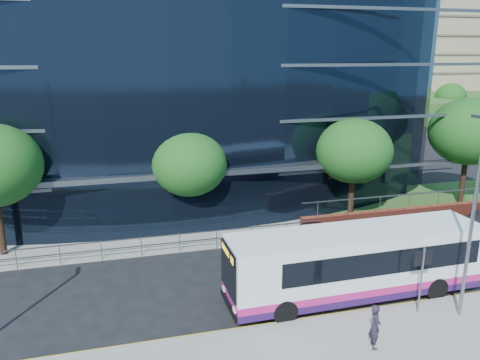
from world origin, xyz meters
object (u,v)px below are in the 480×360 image
object	(u,v)px
tree_far_d	(469,132)
pedestrian	(375,326)
tree_dist_e	(357,98)
tree_dist_f	(451,96)
tree_far_c	(354,151)
streetlight_east	(473,213)
tree_far_b	(189,164)
city_bus	(358,262)
street_sign	(422,266)

from	to	relation	value
tree_far_d	pedestrian	bearing A→B (deg)	-137.52
tree_dist_e	tree_dist_f	size ratio (longest dim) A/B	1.08
tree_far_c	streetlight_east	xyz separation A→B (m)	(-1.00, -11.17, -0.10)
tree_far_b	tree_dist_f	world-z (taller)	same
tree_far_b	city_bus	bearing A→B (deg)	-57.32
tree_far_d	city_bus	world-z (taller)	tree_far_d
street_sign	city_bus	world-z (taller)	city_bus
tree_far_b	city_bus	distance (m)	11.09
tree_far_c	tree_dist_f	world-z (taller)	tree_far_c
tree_far_c	tree_dist_e	bearing A→B (deg)	61.26
pedestrian	streetlight_east	bearing A→B (deg)	-60.03
street_sign	tree_dist_e	distance (m)	45.99
tree_far_b	tree_dist_e	bearing A→B (deg)	48.48
pedestrian	tree_far_b	bearing A→B (deg)	36.14
street_sign	tree_dist_f	distance (m)	56.25
tree_dist_f	city_bus	world-z (taller)	tree_dist_f
tree_dist_e	city_bus	distance (m)	44.98
tree_dist_f	pedestrian	bearing A→B (deg)	-130.37
tree_dist_e	streetlight_east	xyz separation A→B (m)	(-18.00, -42.17, -0.10)
streetlight_east	city_bus	distance (m)	4.98
tree_far_b	tree_dist_e	xyz separation A→B (m)	(27.00, 30.50, 0.33)
tree_dist_e	city_bus	xyz separation A→B (m)	(-21.18, -39.58, -2.91)
streetlight_east	tree_far_d	bearing A→B (deg)	50.60
tree_far_c	pedestrian	distance (m)	13.87
tree_far_b	pedestrian	xyz separation A→B (m)	(4.54, -12.74, -3.23)
tree_dist_f	pedestrian	xyz separation A→B (m)	(-38.46, -45.24, -3.23)
tree_dist_e	pedestrian	distance (m)	48.86
tree_far_d	tree_dist_f	bearing A→B (deg)	53.13
tree_far_b	pedestrian	bearing A→B (deg)	-70.39
tree_far_d	tree_dist_e	bearing A→B (deg)	75.07
tree_far_b	streetlight_east	distance (m)	14.74
street_sign	tree_dist_e	bearing A→B (deg)	64.88
streetlight_east	tree_far_b	bearing A→B (deg)	127.63
pedestrian	tree_far_d	bearing A→B (deg)	-31.00
tree_dist_e	city_bus	world-z (taller)	tree_dist_e
streetlight_east	tree_far_c	bearing A→B (deg)	84.89
tree_far_d	city_bus	distance (m)	16.68
tree_dist_e	pedestrian	world-z (taller)	tree_dist_e
tree_far_d	streetlight_east	world-z (taller)	streetlight_east
tree_dist_f	pedestrian	distance (m)	59.47
tree_far_b	tree_dist_e	size ratio (longest dim) A/B	0.93
street_sign	tree_far_c	bearing A→B (deg)	76.71
tree_far_d	city_bus	bearing A→B (deg)	-143.99
tree_dist_e	city_bus	size ratio (longest dim) A/B	0.57
tree_dist_e	pedestrian	size ratio (longest dim) A/B	3.92
tree_far_c	streetlight_east	distance (m)	11.22
tree_dist_f	tree_far_c	bearing A→B (deg)	-135.00
tree_far_c	tree_dist_e	world-z (taller)	same
tree_dist_e	city_bus	bearing A→B (deg)	-118.15
tree_far_c	city_bus	distance (m)	9.97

